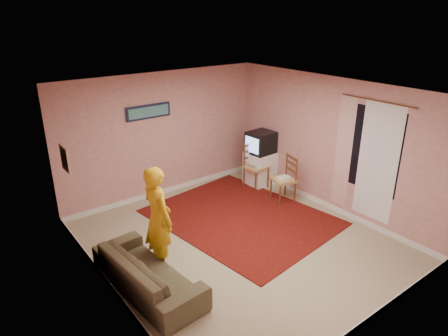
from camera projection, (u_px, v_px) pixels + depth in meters
ground at (238, 241)px, 6.88m from camera, size 5.00×5.00×0.00m
wall_back at (163, 135)px, 8.25m from camera, size 4.50×0.02×2.60m
wall_front at (377, 238)px, 4.55m from camera, size 4.50×0.02×2.60m
wall_left at (104, 212)px, 5.14m from camera, size 0.02×5.00×2.60m
wall_right at (330, 145)px, 7.66m from camera, size 0.02×5.00×2.60m
ceiling at (240, 91)px, 5.92m from camera, size 4.50×5.00×0.02m
baseboard_back at (166, 190)px, 8.70m from camera, size 4.50×0.02×0.10m
baseboard_front at (363, 323)px, 5.02m from camera, size 4.50×0.02×0.10m
baseboard_left at (114, 291)px, 5.61m from camera, size 0.02×5.00×0.10m
baseboard_right at (323, 203)px, 8.12m from camera, size 0.02×5.00×0.10m
window at (372, 150)px, 6.94m from camera, size 0.01×1.10×1.50m
curtain_sheer at (377, 163)px, 6.89m from camera, size 0.01×0.75×2.10m
curtain_floral at (343, 153)px, 7.40m from camera, size 0.01×0.35×2.10m
curtain_rod at (377, 101)px, 6.59m from camera, size 0.02×1.40×0.02m
picture_back at (149, 112)px, 7.85m from camera, size 0.95×0.04×0.28m
picture_left at (65, 159)px, 6.24m from camera, size 0.04×0.38×0.42m
area_rug at (241, 217)px, 7.67m from camera, size 3.00×3.56×0.02m
tv_cabinet at (260, 168)px, 9.03m from camera, size 0.59×0.54×0.75m
crt_tv at (261, 142)px, 8.80m from camera, size 0.59×0.53×0.48m
chair_a at (256, 162)px, 8.75m from camera, size 0.48×0.46×0.55m
dvd_player at (256, 165)px, 8.78m from camera, size 0.33×0.24×0.05m
blue_throw at (251, 151)px, 8.82m from camera, size 0.36×0.05×0.38m
chair_b at (284, 174)px, 8.15m from camera, size 0.51×0.52×0.52m
game_console at (284, 178)px, 8.18m from camera, size 0.24×0.18×0.05m
sofa at (148, 272)px, 5.62m from camera, size 0.92×1.99×0.56m
person at (158, 219)px, 5.91m from camera, size 0.41×0.62×1.67m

